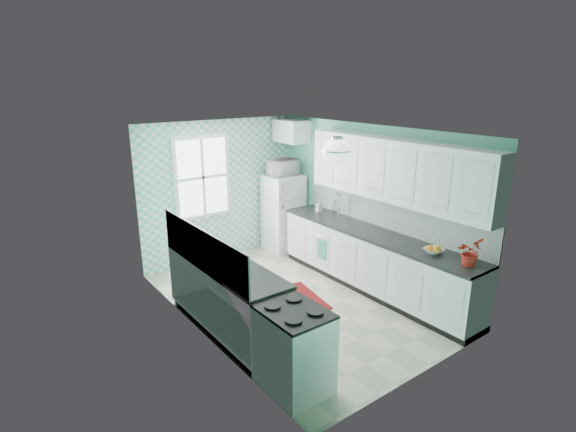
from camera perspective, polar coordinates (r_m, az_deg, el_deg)
floor at (r=6.79m, az=0.94°, el=-10.80°), size 3.00×4.40×0.02m
ceiling at (r=6.04m, az=1.06°, el=10.86°), size 3.00×4.40×0.02m
wall_back at (r=8.10m, az=-8.64°, el=3.18°), size 3.00×0.02×2.50m
wall_front at (r=4.86m, az=17.28°, el=-6.89°), size 3.00×0.02×2.50m
wall_left at (r=5.56m, az=-11.43°, el=-3.42°), size 0.02×4.40×2.50m
wall_right at (r=7.29m, az=10.43°, el=1.55°), size 0.02×4.40×2.50m
accent_wall at (r=8.08m, az=-8.56°, el=3.15°), size 3.00×0.01×2.50m
window at (r=7.83m, az=-10.82°, el=4.86°), size 1.04×0.05×1.44m
backsplash_right at (r=7.03m, az=12.65°, el=0.38°), size 0.02×3.60×0.51m
backsplash_left at (r=5.52m, az=-10.85°, el=-4.13°), size 0.02×2.15×0.51m
upper_cabinets_right at (r=6.63m, az=13.48°, el=5.61°), size 0.33×3.20×0.90m
upper_cabinet_fridge at (r=8.30m, az=0.38°, el=10.72°), size 0.40×0.74×0.40m
ceiling_light at (r=5.46m, az=6.25°, el=8.13°), size 0.34×0.34×0.35m
base_cabinets_right at (r=7.08m, az=10.73°, el=-5.81°), size 0.60×3.60×0.90m
countertop_right at (r=6.90m, az=10.86°, el=-2.24°), size 0.63×3.60×0.04m
base_cabinets_left at (r=5.94m, az=-7.93°, el=-10.28°), size 0.60×2.15×0.90m
countertop_left at (r=5.75m, az=-7.99°, el=-6.07°), size 0.63×2.15×0.04m
fridge at (r=8.48m, az=-0.61°, el=0.38°), size 0.64×0.64×1.46m
stove at (r=4.88m, az=0.72°, el=-16.39°), size 0.60×0.75×0.90m
sink at (r=7.54m, az=5.69°, el=-0.24°), size 0.44×0.37×0.53m
rug at (r=6.81m, az=1.00°, el=-10.53°), size 0.85×1.09×0.02m
dish_towel at (r=7.41m, az=4.33°, el=-4.22°), size 0.10×0.22×0.34m
fruit_bowl at (r=6.28m, az=18.01°, el=-4.22°), size 0.27×0.27×0.06m
potted_plant at (r=5.98m, az=22.07°, el=-4.28°), size 0.38×0.35×0.34m
soap_bottle at (r=7.83m, az=3.95°, el=1.24°), size 0.09×0.09×0.19m
microwave at (r=8.27m, az=-0.63°, el=6.20°), size 0.53×0.37×0.29m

